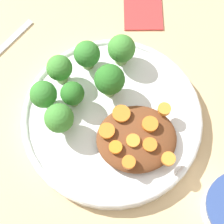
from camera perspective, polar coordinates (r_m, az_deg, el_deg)
The scene contains 20 objects.
ground_plane at distance 0.56m, azimuth 0.00°, elevation -1.37°, with size 4.00×4.00×0.00m, color tan.
plate at distance 0.55m, azimuth 0.00°, elevation -0.88°, with size 0.26×0.26×0.02m.
stew_mound at distance 0.52m, azimuth 3.76°, elevation -4.06°, with size 0.10×0.11×0.02m, color brown.
broccoli_floret_0 at distance 0.53m, azimuth -0.07°, elevation 4.88°, with size 0.04×0.04×0.06m.
broccoli_floret_1 at distance 0.53m, azimuth -6.04°, elevation 2.75°, with size 0.03×0.03×0.05m.
broccoli_floret_2 at distance 0.56m, azimuth -3.82°, elevation 8.71°, with size 0.04×0.04×0.05m.
broccoli_floret_3 at distance 0.53m, azimuth -10.41°, elevation 2.61°, with size 0.04×0.04×0.05m.
broccoli_floret_4 at distance 0.56m, azimuth 1.45°, elevation 9.53°, with size 0.04×0.04×0.05m.
broccoli_floret_5 at distance 0.51m, azimuth -8.04°, elevation -1.00°, with size 0.04×0.04×0.06m.
broccoli_floret_6 at distance 0.55m, azimuth -7.99°, elevation 6.55°, with size 0.04×0.04×0.05m.
carrot_slice_0 at distance 0.50m, azimuth 2.56°, elevation -7.65°, with size 0.02×0.02×0.01m, color orange.
carrot_slice_1 at distance 0.51m, azimuth 5.79°, elevation -4.97°, with size 0.02×0.02×0.00m, color orange.
carrot_slice_2 at distance 0.50m, azimuth 8.59°, elevation -7.08°, with size 0.02×0.02×0.01m, color orange.
carrot_slice_3 at distance 0.50m, azimuth 0.33°, elevation -5.40°, with size 0.02×0.02×0.00m, color orange.
carrot_slice_4 at distance 0.52m, azimuth 1.43°, elevation -0.25°, with size 0.03×0.03×0.00m, color orange.
carrot_slice_5 at distance 0.51m, azimuth 3.22°, elevation -4.37°, with size 0.02×0.02×0.00m, color orange.
carrot_slice_6 at distance 0.51m, azimuth 5.81°, elevation -1.87°, with size 0.02×0.02×0.01m, color orange.
carrot_slice_7 at distance 0.51m, azimuth -0.80°, elevation -2.88°, with size 0.02×0.02×0.01m, color orange.
carrot_slice_8 at distance 0.53m, azimuth 7.98°, elevation 0.45°, with size 0.02×0.02×0.01m, color orange.
napkin at distance 0.67m, azimuth 4.71°, elevation 15.90°, with size 0.11×0.07×0.01m.
Camera 1 is at (-0.21, 0.02, 0.52)m, focal length 60.00 mm.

